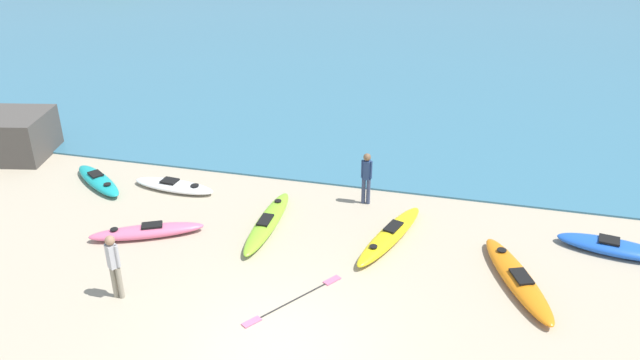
# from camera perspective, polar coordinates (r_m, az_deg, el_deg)

# --- Properties ---
(ground_plane) EXTENTS (400.00, 400.00, 0.00)m
(ground_plane) POSITION_cam_1_polar(r_m,az_deg,el_deg) (13.20, -3.62, -15.27)
(ground_plane) COLOR tan
(kayak_on_sand_0) EXTENTS (2.85, 1.24, 0.37)m
(kayak_on_sand_0) POSITION_cam_1_polar(r_m,az_deg,el_deg) (17.64, 25.27, -5.58)
(kayak_on_sand_0) COLOR blue
(kayak_on_sand_0) RESTS_ON ground_plane
(kayak_on_sand_1) EXTENTS (2.94, 1.83, 0.37)m
(kayak_on_sand_1) POSITION_cam_1_polar(r_m,az_deg,el_deg) (17.27, -15.53, -4.55)
(kayak_on_sand_1) COLOR #E5668C
(kayak_on_sand_1) RESTS_ON ground_plane
(kayak_on_sand_2) EXTENTS (1.62, 3.48, 0.36)m
(kayak_on_sand_2) POSITION_cam_1_polar(r_m,az_deg,el_deg) (16.58, 6.42, -5.03)
(kayak_on_sand_2) COLOR yellow
(kayak_on_sand_2) RESTS_ON ground_plane
(kayak_on_sand_3) EXTENTS (2.58, 2.10, 0.36)m
(kayak_on_sand_3) POSITION_cam_1_polar(r_m,az_deg,el_deg) (20.52, -19.62, -0.03)
(kayak_on_sand_3) COLOR teal
(kayak_on_sand_3) RESTS_ON ground_plane
(kayak_on_sand_4) EXTENTS (2.73, 0.97, 0.30)m
(kayak_on_sand_4) POSITION_cam_1_polar(r_m,az_deg,el_deg) (19.58, -13.22, -0.51)
(kayak_on_sand_4) COLOR white
(kayak_on_sand_4) RESTS_ON ground_plane
(kayak_on_sand_5) EXTENTS (1.94, 3.52, 0.38)m
(kayak_on_sand_5) POSITION_cam_1_polar(r_m,az_deg,el_deg) (15.55, 17.59, -8.57)
(kayak_on_sand_5) COLOR orange
(kayak_on_sand_5) RESTS_ON ground_plane
(kayak_on_sand_6) EXTENTS (0.57, 3.48, 0.36)m
(kayak_on_sand_6) POSITION_cam_1_polar(r_m,az_deg,el_deg) (17.13, -4.82, -3.86)
(kayak_on_sand_6) COLOR #8CCC2D
(kayak_on_sand_6) RESTS_ON ground_plane
(person_near_foreground) EXTENTS (0.33, 0.29, 1.63)m
(person_near_foreground) POSITION_cam_1_polar(r_m,az_deg,el_deg) (14.75, -18.34, -7.19)
(person_near_foreground) COLOR gray
(person_near_foreground) RESTS_ON ground_plane
(person_near_waterline) EXTENTS (0.32, 0.23, 1.59)m
(person_near_waterline) POSITION_cam_1_polar(r_m,az_deg,el_deg) (17.97, 4.27, 0.43)
(person_near_waterline) COLOR #384260
(person_near_waterline) RESTS_ON ground_plane
(loose_paddle) EXTENTS (1.74, 2.38, 0.03)m
(loose_paddle) POSITION_cam_1_polar(r_m,az_deg,el_deg) (14.44, -2.40, -10.92)
(loose_paddle) COLOR black
(loose_paddle) RESTS_ON ground_plane
(shoreline_rock) EXTENTS (2.66, 2.68, 1.47)m
(shoreline_rock) POSITION_cam_1_polar(r_m,az_deg,el_deg) (23.54, -26.15, 3.68)
(shoreline_rock) COLOR #4C4742
(shoreline_rock) RESTS_ON ground_plane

